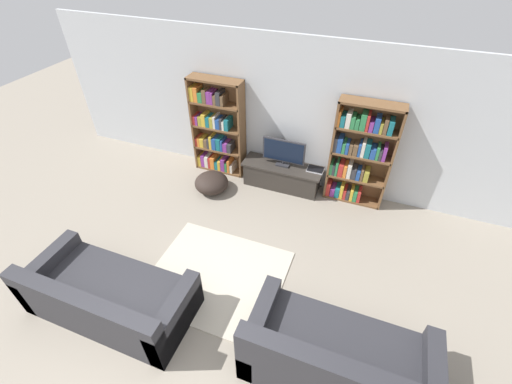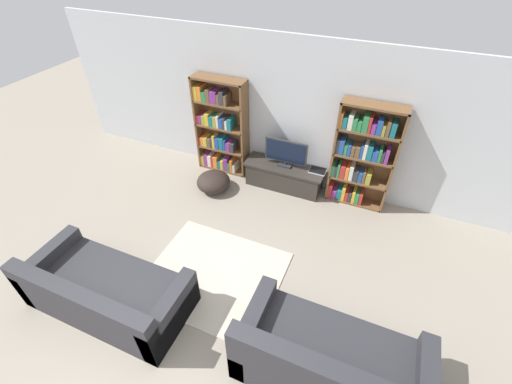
{
  "view_description": "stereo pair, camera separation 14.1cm",
  "coord_description": "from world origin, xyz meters",
  "px_view_note": "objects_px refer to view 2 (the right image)",
  "views": [
    {
      "loc": [
        1.45,
        -0.92,
        3.96
      ],
      "look_at": [
        0.03,
        2.79,
        0.7
      ],
      "focal_mm": 24.0,
      "sensor_mm": 36.0,
      "label": 1
    },
    {
      "loc": [
        1.58,
        -0.87,
        3.96
      ],
      "look_at": [
        0.03,
        2.79,
        0.7
      ],
      "focal_mm": 24.0,
      "sensor_mm": 36.0,
      "label": 2
    }
  ],
  "objects_px": {
    "bookshelf_right": "(361,156)",
    "television": "(286,153)",
    "bookshelf_left": "(220,128)",
    "beanbag_ottoman": "(213,182)",
    "couch_right_sofa": "(330,363)",
    "tv_stand": "(284,176)",
    "laptop": "(318,171)",
    "couch_left_sectional": "(107,293)"
  },
  "relations": [
    {
      "from": "bookshelf_right",
      "to": "tv_stand",
      "type": "height_order",
      "value": "bookshelf_right"
    },
    {
      "from": "couch_left_sectional",
      "to": "beanbag_ottoman",
      "type": "relative_size",
      "value": 3.39
    },
    {
      "from": "tv_stand",
      "to": "laptop",
      "type": "bearing_deg",
      "value": 6.97
    },
    {
      "from": "bookshelf_right",
      "to": "laptop",
      "type": "xyz_separation_m",
      "value": [
        -0.66,
        -0.04,
        -0.44
      ]
    },
    {
      "from": "couch_right_sofa",
      "to": "television",
      "type": "bearing_deg",
      "value": 117.26
    },
    {
      "from": "couch_left_sectional",
      "to": "bookshelf_left",
      "type": "bearing_deg",
      "value": 91.73
    },
    {
      "from": "bookshelf_left",
      "to": "bookshelf_right",
      "type": "bearing_deg",
      "value": -0.01
    },
    {
      "from": "bookshelf_left",
      "to": "tv_stand",
      "type": "distance_m",
      "value": 1.48
    },
    {
      "from": "bookshelf_left",
      "to": "television",
      "type": "height_order",
      "value": "bookshelf_left"
    },
    {
      "from": "tv_stand",
      "to": "beanbag_ottoman",
      "type": "height_order",
      "value": "tv_stand"
    },
    {
      "from": "television",
      "to": "tv_stand",
      "type": "bearing_deg",
      "value": -90.0
    },
    {
      "from": "tv_stand",
      "to": "laptop",
      "type": "height_order",
      "value": "laptop"
    },
    {
      "from": "bookshelf_right",
      "to": "television",
      "type": "relative_size",
      "value": 2.4
    },
    {
      "from": "laptop",
      "to": "couch_right_sofa",
      "type": "bearing_deg",
      "value": -72.41
    },
    {
      "from": "television",
      "to": "couch_right_sofa",
      "type": "xyz_separation_m",
      "value": [
        1.56,
        -3.02,
        -0.43
      ]
    },
    {
      "from": "couch_right_sofa",
      "to": "beanbag_ottoman",
      "type": "distance_m",
      "value": 3.63
    },
    {
      "from": "couch_left_sectional",
      "to": "laptop",
      "type": "bearing_deg",
      "value": 61.25
    },
    {
      "from": "couch_right_sofa",
      "to": "bookshelf_left",
      "type": "bearing_deg",
      "value": 132.78
    },
    {
      "from": "tv_stand",
      "to": "laptop",
      "type": "distance_m",
      "value": 0.63
    },
    {
      "from": "bookshelf_left",
      "to": "couch_right_sofa",
      "type": "distance_m",
      "value": 4.28
    },
    {
      "from": "bookshelf_left",
      "to": "bookshelf_right",
      "type": "relative_size",
      "value": 1.0
    },
    {
      "from": "couch_left_sectional",
      "to": "tv_stand",
      "type": "bearing_deg",
      "value": 69.19
    },
    {
      "from": "television",
      "to": "beanbag_ottoman",
      "type": "bearing_deg",
      "value": -152.2
    },
    {
      "from": "bookshelf_left",
      "to": "beanbag_ottoman",
      "type": "xyz_separation_m",
      "value": [
        0.18,
        -0.7,
        -0.7
      ]
    },
    {
      "from": "tv_stand",
      "to": "couch_right_sofa",
      "type": "distance_m",
      "value": 3.38
    },
    {
      "from": "tv_stand",
      "to": "couch_right_sofa",
      "type": "relative_size",
      "value": 0.73
    },
    {
      "from": "bookshelf_right",
      "to": "beanbag_ottoman",
      "type": "height_order",
      "value": "bookshelf_right"
    },
    {
      "from": "bookshelf_right",
      "to": "tv_stand",
      "type": "distance_m",
      "value": 1.42
    },
    {
      "from": "tv_stand",
      "to": "television",
      "type": "distance_m",
      "value": 0.49
    },
    {
      "from": "television",
      "to": "beanbag_ottoman",
      "type": "xyz_separation_m",
      "value": [
        -1.15,
        -0.6,
        -0.56
      ]
    },
    {
      "from": "couch_right_sofa",
      "to": "couch_left_sectional",
      "type": "bearing_deg",
      "value": -175.39
    },
    {
      "from": "bookshelf_left",
      "to": "bookshelf_right",
      "type": "xyz_separation_m",
      "value": [
        2.57,
        -0.0,
        0.05
      ]
    },
    {
      "from": "laptop",
      "to": "couch_right_sofa",
      "type": "relative_size",
      "value": 0.15
    },
    {
      "from": "bookshelf_left",
      "to": "beanbag_ottoman",
      "type": "distance_m",
      "value": 1.0
    },
    {
      "from": "tv_stand",
      "to": "beanbag_ottoman",
      "type": "distance_m",
      "value": 1.29
    },
    {
      "from": "bookshelf_right",
      "to": "couch_right_sofa",
      "type": "bearing_deg",
      "value": -84.18
    },
    {
      "from": "bookshelf_left",
      "to": "laptop",
      "type": "distance_m",
      "value": 1.95
    },
    {
      "from": "television",
      "to": "bookshelf_right",
      "type": "bearing_deg",
      "value": 4.32
    },
    {
      "from": "bookshelf_left",
      "to": "bookshelf_right",
      "type": "distance_m",
      "value": 2.57
    },
    {
      "from": "bookshelf_left",
      "to": "television",
      "type": "xyz_separation_m",
      "value": [
        1.33,
        -0.09,
        -0.14
      ]
    },
    {
      "from": "bookshelf_right",
      "to": "couch_left_sectional",
      "type": "bearing_deg",
      "value": -126.43
    },
    {
      "from": "tv_stand",
      "to": "bookshelf_right",
      "type": "bearing_deg",
      "value": 5.25
    }
  ]
}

